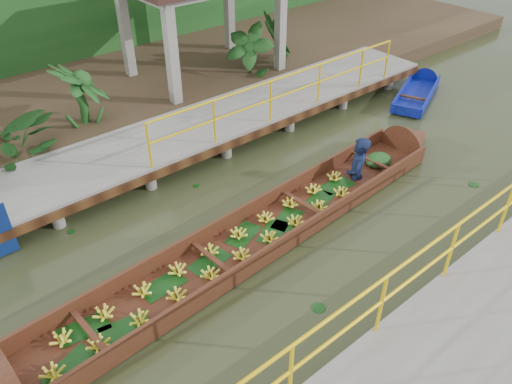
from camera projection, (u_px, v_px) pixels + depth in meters
ground at (271, 231)px, 9.42m from camera, size 80.00×80.00×0.00m
land_strip at (95, 93)px, 13.98m from camera, size 30.00×8.00×0.45m
far_dock at (172, 140)px, 11.29m from camera, size 16.00×2.06×1.66m
foliage_backdrop at (46, 9)px, 14.52m from camera, size 30.00×0.80×4.00m
vendor_boat at (273, 221)px, 9.25m from camera, size 11.27×1.74×2.35m
moored_blue_boat at (422, 86)px, 14.62m from camera, size 3.08×1.89×0.72m
tropical_plants at (73, 95)px, 11.28m from camera, size 14.36×1.36×1.70m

